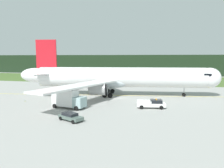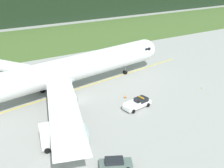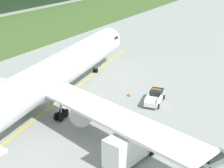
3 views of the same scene
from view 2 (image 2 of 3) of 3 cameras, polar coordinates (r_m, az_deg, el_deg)
ground at (r=56.17m, az=-6.99°, el=-3.11°), size 320.00×320.00×0.00m
grass_verge at (r=99.49m, az=-18.50°, el=7.88°), size 320.00×39.92×0.04m
distant_tree_line at (r=124.91m, az=-21.88°, el=13.16°), size 288.00×5.55×11.45m
taxiway_centerline_main at (r=59.33m, az=-9.31°, el=-1.72°), size 68.96×10.89×0.01m
airliner at (r=57.13m, az=-10.24°, el=2.42°), size 53.23×49.50×14.86m
ops_pickup_truck at (r=52.48m, az=5.35°, el=-3.95°), size 5.91×2.98×1.94m
catering_truck at (r=42.30m, az=-10.19°, el=-10.06°), size 7.25×3.81×3.90m
staff_car at (r=38.49m, az=0.68°, el=-15.82°), size 4.68×3.46×1.30m
apron_cone at (r=56.27m, az=2.70°, el=-2.53°), size 0.52×0.52×0.65m
taxiway_edge_light_east at (r=62.98m, az=17.84°, el=-0.84°), size 0.12×0.12×0.39m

